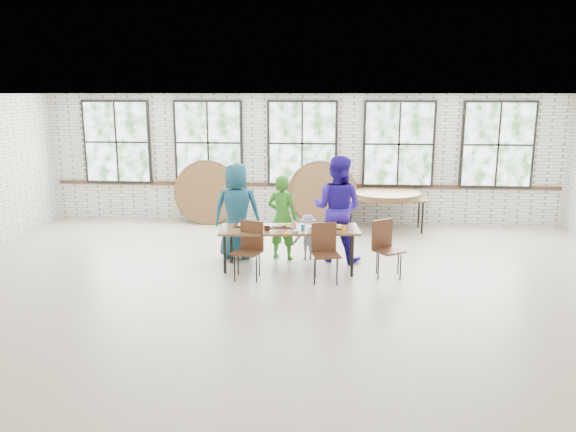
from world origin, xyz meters
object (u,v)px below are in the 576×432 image
at_px(chair_near_left, 249,245).
at_px(storage_table, 386,200).
at_px(dining_table, 289,231).
at_px(chair_near_right, 325,247).

height_order(chair_near_left, storage_table, chair_near_left).
bearing_deg(storage_table, chair_near_left, -128.15).
bearing_deg(storage_table, dining_table, -124.38).
bearing_deg(dining_table, chair_near_left, -149.23).
distance_m(chair_near_left, storage_table, 4.31).
relative_size(dining_table, chair_near_left, 2.60).
distance_m(chair_near_left, chair_near_right, 1.25).
xyz_separation_m(chair_near_left, storage_table, (2.54, 3.48, 0.13)).
height_order(dining_table, storage_table, same).
xyz_separation_m(dining_table, chair_near_left, (-0.63, -0.46, -0.13)).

